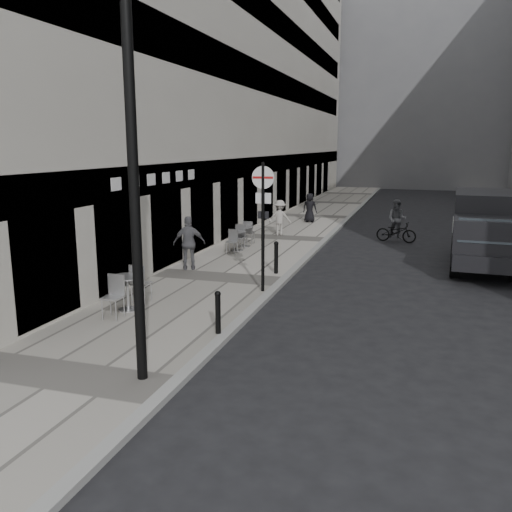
{
  "coord_description": "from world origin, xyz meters",
  "views": [
    {
      "loc": [
        3.92,
        -4.91,
        4.14
      ],
      "look_at": [
        0.01,
        7.81,
        1.4
      ],
      "focal_mm": 38.0,
      "sensor_mm": 36.0,
      "label": 1
    }
  ],
  "objects": [
    {
      "name": "bollard_near",
      "position": [
        -0.15,
        5.54,
        0.56
      ],
      "size": [
        0.12,
        0.12,
        0.89
      ],
      "primitive_type": "cylinder",
      "color": "black",
      "rests_on": "sidewalk"
    },
    {
      "name": "lamppost",
      "position": [
        -0.6,
        3.0,
        3.99
      ],
      "size": [
        0.31,
        0.31,
        6.95
      ],
      "color": "black",
      "rests_on": "sidewalk"
    },
    {
      "name": "pedestrian_b",
      "position": [
        -2.15,
        18.55,
        0.91
      ],
      "size": [
        1.04,
        0.63,
        1.58
      ],
      "primitive_type": "imported",
      "rotation": [
        0.0,
        0.0,
        3.18
      ],
      "color": "#B9B2AA",
      "rests_on": "sidewalk"
    },
    {
      "name": "cafe_table_mid",
      "position": [
        -2.8,
        15.38,
        0.6
      ],
      "size": [
        0.74,
        1.68,
        0.96
      ],
      "color": "#A7A7A9",
      "rests_on": "sidewalk"
    },
    {
      "name": "pedestrian_a",
      "position": [
        -3.25,
        11.01,
        1.0
      ],
      "size": [
        1.12,
        0.81,
        1.76
      ],
      "primitive_type": "imported",
      "rotation": [
        0.0,
        0.0,
        3.56
      ],
      "color": "slate",
      "rests_on": "sidewalk"
    },
    {
      "name": "panel_van",
      "position": [
        6.01,
        14.76,
        1.43
      ],
      "size": [
        2.27,
        5.49,
        2.54
      ],
      "rotation": [
        0.0,
        0.0,
        -0.05
      ],
      "color": "black",
      "rests_on": "ground"
    },
    {
      "name": "bollard_far",
      "position": [
        -0.4,
        11.32,
        0.6
      ],
      "size": [
        0.13,
        0.13,
        0.96
      ],
      "primitive_type": "cylinder",
      "color": "black",
      "rests_on": "sidewalk"
    },
    {
      "name": "building_far",
      "position": [
        1.5,
        56.0,
        11.0
      ],
      "size": [
        24.0,
        16.0,
        22.0
      ],
      "primitive_type": "cube",
      "color": "slate",
      "rests_on": "ground"
    },
    {
      "name": "ground",
      "position": [
        0.0,
        0.0,
        0.0
      ],
      "size": [
        120.0,
        120.0,
        0.0
      ],
      "primitive_type": "plane",
      "color": "black",
      "rests_on": "ground"
    },
    {
      "name": "pedestrian_c",
      "position": [
        -1.71,
        23.07,
        0.88
      ],
      "size": [
        0.78,
        0.54,
        1.53
      ],
      "primitive_type": "imported",
      "rotation": [
        0.0,
        0.0,
        3.07
      ],
      "color": "black",
      "rests_on": "sidewalk"
    },
    {
      "name": "cafe_table_near",
      "position": [
        -2.88,
        6.46,
        0.64
      ],
      "size": [
        0.79,
        1.79,
        1.02
      ],
      "color": "silver",
      "rests_on": "sidewalk"
    },
    {
      "name": "cyclist",
      "position": [
        2.94,
        18.94,
        0.72
      ],
      "size": [
        1.79,
        0.89,
        1.84
      ],
      "rotation": [
        0.0,
        0.0,
        -0.18
      ],
      "color": "black",
      "rests_on": "ground"
    },
    {
      "name": "sign_post",
      "position": [
        -0.2,
        9.16,
        2.4
      ],
      "size": [
        0.61,
        0.1,
        3.56
      ],
      "rotation": [
        0.0,
        0.0,
        0.06
      ],
      "color": "black",
      "rests_on": "sidewalk"
    },
    {
      "name": "building_left",
      "position": [
        -6.0,
        24.5,
        9.0
      ],
      "size": [
        4.0,
        45.0,
        18.0
      ],
      "primitive_type": "cube",
      "color": "beige",
      "rests_on": "ground"
    },
    {
      "name": "cafe_table_far",
      "position": [
        -2.8,
        14.49,
        0.58
      ],
      "size": [
        0.7,
        1.58,
        0.9
      ],
      "color": "#A2A2A4",
      "rests_on": "sidewalk"
    },
    {
      "name": "sidewalk",
      "position": [
        -2.0,
        18.0,
        0.06
      ],
      "size": [
        4.0,
        60.0,
        0.12
      ],
      "primitive_type": "cube",
      "color": "#ACA59B",
      "rests_on": "ground"
    }
  ]
}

